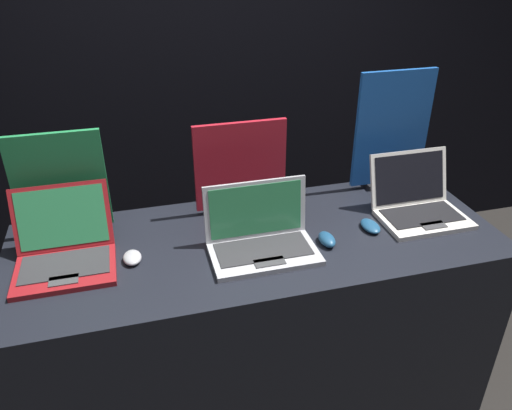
{
  "coord_description": "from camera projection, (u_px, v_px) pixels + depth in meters",
  "views": [
    {
      "loc": [
        -0.42,
        -1.19,
        2.0
      ],
      "look_at": [
        -0.01,
        0.36,
        1.11
      ],
      "focal_mm": 35.0,
      "sensor_mm": 36.0,
      "label": 1
    }
  ],
  "objects": [
    {
      "name": "laptop_back",
      "position": [
        418.0,
        203.0,
        2.04
      ],
      "size": [
        0.35,
        0.31,
        0.24
      ],
      "color": "silver",
      "rests_on": "display_counter"
    },
    {
      "name": "promo_stand_front",
      "position": [
        61.0,
        188.0,
        1.85
      ],
      "size": [
        0.34,
        0.07,
        0.41
      ],
      "color": "black",
      "rests_on": "display_counter"
    },
    {
      "name": "mouse_back",
      "position": [
        370.0,
        226.0,
        1.96
      ],
      "size": [
        0.07,
        0.11,
        0.03
      ],
      "color": "navy",
      "rests_on": "display_counter"
    },
    {
      "name": "wall_back",
      "position": [
        195.0,
        47.0,
        2.84
      ],
      "size": [
        8.0,
        0.05,
        2.8
      ],
      "color": "black",
      "rests_on": "ground_plane"
    },
    {
      "name": "laptop_middle",
      "position": [
        261.0,
        236.0,
        1.82
      ],
      "size": [
        0.39,
        0.25,
        0.24
      ],
      "color": "#B7B7BC",
      "rests_on": "display_counter"
    },
    {
      "name": "display_counter",
      "position": [
        257.0,
        332.0,
        2.14
      ],
      "size": [
        1.87,
        0.71,
        0.96
      ],
      "color": "black",
      "rests_on": "ground_plane"
    },
    {
      "name": "laptop_front",
      "position": [
        64.0,
        249.0,
        1.75
      ],
      "size": [
        0.34,
        0.33,
        0.25
      ],
      "color": "maroon",
      "rests_on": "display_counter"
    },
    {
      "name": "mouse_front",
      "position": [
        132.0,
        258.0,
        1.77
      ],
      "size": [
        0.06,
        0.09,
        0.03
      ],
      "color": "#B2B2B7",
      "rests_on": "display_counter"
    },
    {
      "name": "promo_stand_middle",
      "position": [
        241.0,
        170.0,
        2.02
      ],
      "size": [
        0.38,
        0.07,
        0.39
      ],
      "color": "black",
      "rests_on": "display_counter"
    },
    {
      "name": "promo_stand_back",
      "position": [
        392.0,
        133.0,
        2.18
      ],
      "size": [
        0.35,
        0.07,
        0.53
      ],
      "color": "black",
      "rests_on": "display_counter"
    },
    {
      "name": "mouse_middle",
      "position": [
        327.0,
        239.0,
        1.87
      ],
      "size": [
        0.06,
        0.1,
        0.04
      ],
      "color": "navy",
      "rests_on": "display_counter"
    }
  ]
}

